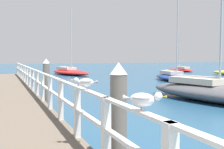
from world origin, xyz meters
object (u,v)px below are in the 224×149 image
Objects in this scene: dock_piling_near at (118,124)px; seagull_foreground at (143,99)px; seagull_background at (86,82)px; boat_2 at (70,72)px; dock_piling_far at (46,83)px; boat_4 at (180,70)px; boat_1 at (175,77)px; boat_3 at (211,92)px.

dock_piling_near reaches higher than seagull_foreground.
seagull_foreground is at bearing -161.19° from seagull_background.
seagull_foreground is 0.05× the size of boat_2.
seagull_background is (-0.39, 0.59, 0.66)m from dock_piling_near.
dock_piling_near and dock_piling_far have the same top height.
dock_piling_far is at bearing -141.34° from boat_4.
boat_1 is at bearing 51.54° from dock_piling_near.
boat_2 is at bearing 78.06° from dock_piling_near.
boat_2 is at bearing -152.29° from seagull_foreground.
seagull_foreground is 36.59m from boat_4.
dock_piling_far is at bearing 15.23° from seagull_background.
dock_piling_far is 20.13m from boat_2.
dock_piling_near is 1.00× the size of dock_piling_far.
boat_2 is 20.96m from boat_3.
dock_piling_far is 29.64m from boat_4.
boat_2 is (-6.66, 11.33, 0.01)m from boat_1.
seagull_background is at bearing -133.26° from boat_4.
boat_1 is (12.72, 17.03, -1.36)m from seagull_foreground.
seagull_foreground is 11.01m from boat_3.
boat_1 is 13.14m from boat_2.
boat_1 is at bearing -176.99° from seagull_foreground.
dock_piling_near is 5.25× the size of seagull_foreground.
seagull_foreground is 21.30m from boat_1.
boat_1 is at bearing 32.85° from dock_piling_far.
boat_4 reaches higher than dock_piling_far.
boat_1 is (12.34, 15.54, -0.69)m from dock_piling_near.
dock_piling_far is 7.02m from seagull_background.
seagull_foreground and seagull_background have the same top height.
dock_piling_near is 19.86m from boat_1.
seagull_background is (-0.01, 2.08, 0.00)m from seagull_foreground.
boat_4 is at bearing 42.22° from dock_piling_far.
dock_piling_far is 14.71m from boat_1.
seagull_foreground is (-0.37, -9.06, 0.66)m from dock_piling_far.
seagull_background is 0.09× the size of boat_4.
dock_piling_near is 0.23× the size of boat_3.
dock_piling_far is at bearing -24.13° from boat_3.
boat_3 is at bearing -127.28° from boat_4.
boat_4 reaches higher than dock_piling_near.
seagull_background is at bearing -93.18° from dock_piling_far.
seagull_foreground is 0.05× the size of boat_1.
dock_piling_near is at bearing 60.03° from boat_1.
dock_piling_near is 4.45× the size of seagull_background.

